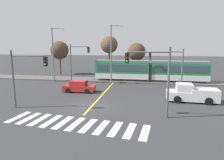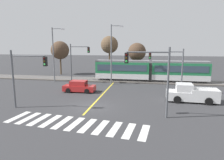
# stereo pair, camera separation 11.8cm
# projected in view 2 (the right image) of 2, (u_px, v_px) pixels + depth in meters

# --- Properties ---
(ground_plane) EXTENTS (200.00, 200.00, 0.00)m
(ground_plane) POSITION_uv_depth(u_px,v_px,m) (91.00, 107.00, 20.27)
(ground_plane) COLOR #333335
(track_bed) EXTENTS (120.00, 4.00, 0.18)m
(track_bed) POSITION_uv_depth(u_px,v_px,m) (115.00, 80.00, 35.00)
(track_bed) COLOR #56514C
(track_bed) RESTS_ON ground
(rail_near) EXTENTS (120.00, 0.08, 0.10)m
(rail_near) POSITION_uv_depth(u_px,v_px,m) (115.00, 80.00, 34.28)
(rail_near) COLOR #939399
(rail_near) RESTS_ON track_bed
(rail_far) EXTENTS (120.00, 0.08, 0.10)m
(rail_far) POSITION_uv_depth(u_px,v_px,m) (116.00, 79.00, 35.68)
(rail_far) COLOR #939399
(rail_far) RESTS_ON track_bed
(light_rail_tram) EXTENTS (18.50, 2.64, 3.43)m
(light_rail_tram) POSITION_uv_depth(u_px,v_px,m) (150.00, 70.00, 33.60)
(light_rail_tram) COLOR silver
(light_rail_tram) RESTS_ON track_bed
(crosswalk_stripe_0) EXTENTS (0.87, 2.85, 0.01)m
(crosswalk_stripe_0) POSITION_uv_depth(u_px,v_px,m) (18.00, 117.00, 17.41)
(crosswalk_stripe_0) COLOR silver
(crosswalk_stripe_0) RESTS_ON ground
(crosswalk_stripe_1) EXTENTS (0.87, 2.85, 0.01)m
(crosswalk_stripe_1) POSITION_uv_depth(u_px,v_px,m) (29.00, 118.00, 17.10)
(crosswalk_stripe_1) COLOR silver
(crosswalk_stripe_1) RESTS_ON ground
(crosswalk_stripe_2) EXTENTS (0.87, 2.85, 0.01)m
(crosswalk_stripe_2) POSITION_uv_depth(u_px,v_px,m) (39.00, 119.00, 16.79)
(crosswalk_stripe_2) COLOR silver
(crosswalk_stripe_2) RESTS_ON ground
(crosswalk_stripe_3) EXTENTS (0.87, 2.85, 0.01)m
(crosswalk_stripe_3) POSITION_uv_depth(u_px,v_px,m) (51.00, 121.00, 16.47)
(crosswalk_stripe_3) COLOR silver
(crosswalk_stripe_3) RESTS_ON ground
(crosswalk_stripe_4) EXTENTS (0.87, 2.85, 0.01)m
(crosswalk_stripe_4) POSITION_uv_depth(u_px,v_px,m) (63.00, 122.00, 16.16)
(crosswalk_stripe_4) COLOR silver
(crosswalk_stripe_4) RESTS_ON ground
(crosswalk_stripe_5) EXTENTS (0.87, 2.85, 0.01)m
(crosswalk_stripe_5) POSITION_uv_depth(u_px,v_px,m) (75.00, 124.00, 15.85)
(crosswalk_stripe_5) COLOR silver
(crosswalk_stripe_5) RESTS_ON ground
(crosswalk_stripe_6) EXTENTS (0.87, 2.85, 0.01)m
(crosswalk_stripe_6) POSITION_uv_depth(u_px,v_px,m) (88.00, 125.00, 15.53)
(crosswalk_stripe_6) COLOR silver
(crosswalk_stripe_6) RESTS_ON ground
(crosswalk_stripe_7) EXTENTS (0.87, 2.85, 0.01)m
(crosswalk_stripe_7) POSITION_uv_depth(u_px,v_px,m) (101.00, 127.00, 15.22)
(crosswalk_stripe_7) COLOR silver
(crosswalk_stripe_7) RESTS_ON ground
(crosswalk_stripe_8) EXTENTS (0.87, 2.85, 0.01)m
(crosswalk_stripe_8) POSITION_uv_depth(u_px,v_px,m) (115.00, 129.00, 14.91)
(crosswalk_stripe_8) COLOR silver
(crosswalk_stripe_8) RESTS_ON ground
(crosswalk_stripe_9) EXTENTS (0.87, 2.85, 0.01)m
(crosswalk_stripe_9) POSITION_uv_depth(u_px,v_px,m) (129.00, 131.00, 14.59)
(crosswalk_stripe_9) COLOR silver
(crosswalk_stripe_9) RESTS_ON ground
(crosswalk_stripe_10) EXTENTS (0.87, 2.85, 0.01)m
(crosswalk_stripe_10) POSITION_uv_depth(u_px,v_px,m) (144.00, 132.00, 14.28)
(crosswalk_stripe_10) COLOR silver
(crosswalk_stripe_10) RESTS_ON ground
(lane_centre_line) EXTENTS (0.20, 15.79, 0.01)m
(lane_centre_line) POSITION_uv_depth(u_px,v_px,m) (103.00, 94.00, 25.43)
(lane_centre_line) COLOR gold
(lane_centre_line) RESTS_ON ground
(sedan_crossing) EXTENTS (4.24, 1.99, 1.52)m
(sedan_crossing) POSITION_uv_depth(u_px,v_px,m) (79.00, 87.00, 26.59)
(sedan_crossing) COLOR #B22323
(sedan_crossing) RESTS_ON ground
(pickup_truck) EXTENTS (5.49, 2.42, 1.98)m
(pickup_truck) POSITION_uv_depth(u_px,v_px,m) (190.00, 94.00, 21.96)
(pickup_truck) COLOR silver
(pickup_truck) RESTS_ON ground
(traffic_light_near_right) EXTENTS (3.75, 0.38, 6.03)m
(traffic_light_near_right) POSITION_uv_depth(u_px,v_px,m) (153.00, 72.00, 16.73)
(traffic_light_near_right) COLOR #515459
(traffic_light_near_right) RESTS_ON ground
(traffic_light_far_left) EXTENTS (3.25, 0.38, 6.36)m
(traffic_light_far_left) POSITION_uv_depth(u_px,v_px,m) (77.00, 58.00, 31.90)
(traffic_light_far_left) COLOR #515459
(traffic_light_far_left) RESTS_ON ground
(traffic_light_near_left) EXTENTS (3.75, 0.38, 5.71)m
(traffic_light_near_left) POSITION_uv_depth(u_px,v_px,m) (25.00, 71.00, 19.11)
(traffic_light_near_left) COLOR #515459
(traffic_light_near_left) RESTS_ON ground
(traffic_light_mid_right) EXTENTS (4.25, 0.38, 5.74)m
(traffic_light_mid_right) POSITION_uv_depth(u_px,v_px,m) (170.00, 64.00, 24.93)
(traffic_light_mid_right) COLOR #515459
(traffic_light_mid_right) RESTS_ON ground
(street_lamp_west) EXTENTS (2.21, 0.28, 9.03)m
(street_lamp_west) POSITION_uv_depth(u_px,v_px,m) (54.00, 52.00, 33.32)
(street_lamp_west) COLOR slate
(street_lamp_west) RESTS_ON ground
(street_lamp_centre) EXTENTS (1.97, 0.28, 9.27)m
(street_lamp_centre) POSITION_uv_depth(u_px,v_px,m) (112.00, 51.00, 31.02)
(street_lamp_centre) COLOR slate
(street_lamp_centre) RESTS_ON ground
(bare_tree_far_west) EXTENTS (3.79, 3.79, 7.00)m
(bare_tree_far_west) POSITION_uv_depth(u_px,v_px,m) (60.00, 50.00, 41.67)
(bare_tree_far_west) COLOR brown
(bare_tree_far_west) RESTS_ON ground
(bare_tree_west) EXTENTS (3.33, 3.33, 7.92)m
(bare_tree_west) POSITION_uv_depth(u_px,v_px,m) (109.00, 45.00, 38.44)
(bare_tree_west) COLOR brown
(bare_tree_west) RESTS_ON ground
(bare_tree_east) EXTENTS (3.32, 3.32, 6.59)m
(bare_tree_east) POSITION_uv_depth(u_px,v_px,m) (137.00, 52.00, 37.02)
(bare_tree_east) COLOR brown
(bare_tree_east) RESTS_ON ground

